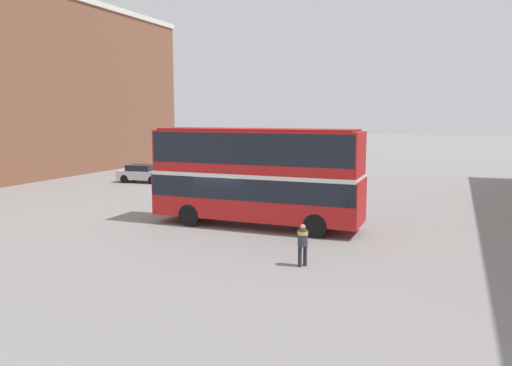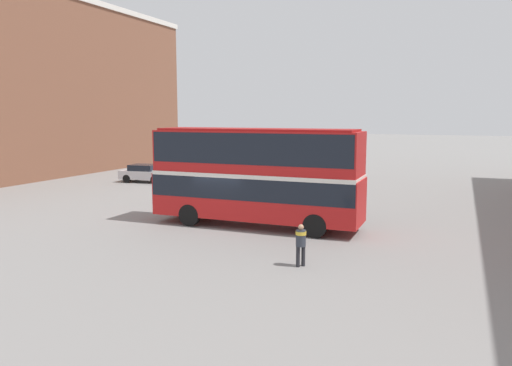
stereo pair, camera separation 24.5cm
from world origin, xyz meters
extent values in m
plane|color=gray|center=(0.00, 0.00, 0.00)|extent=(240.00, 240.00, 0.00)
cube|color=brown|center=(-26.43, 11.63, 7.68)|extent=(10.70, 37.93, 15.35)
cube|color=red|center=(1.50, 0.55, 1.50)|extent=(10.26, 2.54, 2.09)
cube|color=red|center=(1.50, 0.55, 3.61)|extent=(10.10, 2.46, 2.13)
cube|color=black|center=(1.50, 0.55, 1.98)|extent=(10.16, 2.57, 1.03)
cube|color=black|center=(1.50, 0.55, 3.87)|extent=(9.95, 2.49, 1.45)
cube|color=silver|center=(1.50, 0.55, 2.58)|extent=(10.16, 2.56, 0.20)
cube|color=maroon|center=(1.50, 0.55, 4.73)|extent=(9.64, 2.29, 0.10)
cylinder|color=black|center=(4.77, 1.68, 0.54)|extent=(1.09, 0.31, 1.08)
cylinder|color=black|center=(4.78, -0.54, 0.54)|extent=(1.09, 0.31, 1.08)
cylinder|color=black|center=(-1.58, 1.65, 0.54)|extent=(1.09, 0.31, 1.08)
cylinder|color=black|center=(-1.57, -0.57, 0.54)|extent=(1.09, 0.31, 1.08)
cylinder|color=#232328|center=(5.39, -4.92, 0.37)|extent=(0.14, 0.14, 0.75)
cylinder|color=#232328|center=(5.53, -4.73, 0.37)|extent=(0.14, 0.14, 0.75)
cylinder|color=#2D333D|center=(5.46, -4.83, 1.05)|extent=(0.50, 0.50, 0.59)
cylinder|color=gold|center=(5.46, -4.83, 1.24)|extent=(0.54, 0.54, 0.13)
sphere|color=tan|center=(5.46, -4.83, 1.45)|extent=(0.20, 0.20, 0.20)
cube|color=silver|center=(-12.91, 12.03, 0.62)|extent=(4.14, 2.26, 0.67)
cube|color=black|center=(-13.06, 12.01, 1.19)|extent=(2.23, 1.86, 0.47)
cylinder|color=black|center=(-11.78, 12.98, 0.33)|extent=(0.68, 0.29, 0.66)
cylinder|color=black|center=(-11.59, 11.35, 0.33)|extent=(0.68, 0.29, 0.66)
cylinder|color=black|center=(-14.22, 12.71, 0.33)|extent=(0.68, 0.29, 0.66)
cylinder|color=black|center=(-14.03, 11.07, 0.33)|extent=(0.68, 0.29, 0.66)
camera|label=1|loc=(10.39, -21.64, 5.45)|focal=35.00mm
camera|label=2|loc=(10.62, -21.55, 5.45)|focal=35.00mm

